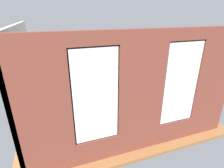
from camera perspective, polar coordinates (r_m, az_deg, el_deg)
ground_plane at (r=7.15m, az=-1.44°, el=-7.03°), size 6.28×5.96×0.10m
brick_wall_with_windows at (r=4.30m, az=9.35°, el=-4.54°), size 5.68×0.30×3.14m
white_wall_right at (r=6.09m, az=-26.71°, el=1.87°), size 0.10×4.96×3.14m
couch_by_window at (r=5.20m, az=-1.94°, el=-14.50°), size 2.03×0.87×0.80m
couch_left at (r=7.96m, az=12.90°, el=-1.37°), size 0.87×1.71×0.80m
coffee_table at (r=6.77m, az=0.44°, el=-4.49°), size 1.44×0.73×0.46m
cup_ceramic at (r=6.51m, az=-2.80°, el=-4.64°), size 0.08×0.08×0.10m
candle_jar at (r=6.72m, az=0.44°, el=-3.62°), size 0.08×0.08×0.11m
table_plant_small at (r=6.73m, az=-1.26°, el=-3.25°), size 0.11×0.11×0.17m
remote_black at (r=6.98m, az=3.13°, el=-3.05°), size 0.18×0.11×0.02m
remote_silver at (r=6.68m, az=1.64°, el=-4.23°), size 0.18×0.09×0.02m
media_console at (r=7.20m, az=-22.10°, el=-5.51°), size 1.12×0.42×0.58m
tv_flatscreen at (r=6.93m, az=-22.92°, el=-0.36°), size 1.15×0.20×0.82m
papasan_chair at (r=8.13m, az=-10.41°, el=0.15°), size 1.07×1.07×0.68m
potted_plant_foreground_right at (r=8.40m, az=-20.06°, el=0.14°), size 0.62×0.61×1.08m
potted_plant_by_left_couch at (r=8.83m, az=6.25°, el=1.47°), size 0.27×0.27×0.50m
potted_plant_mid_room_small at (r=8.19m, az=0.16°, el=-0.34°), size 0.22×0.22×0.47m
potted_plant_corner_near_left at (r=9.40m, az=8.06°, el=4.59°), size 0.95×0.92×1.28m
potted_plant_beside_window_right at (r=4.68m, az=-16.68°, el=-12.86°), size 0.88×0.98×1.38m
potted_plant_between_couches at (r=5.61m, az=12.32°, el=-8.43°), size 0.95×1.04×1.25m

